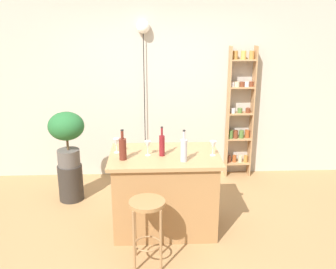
% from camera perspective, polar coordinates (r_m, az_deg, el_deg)
% --- Properties ---
extents(ground, '(12.00, 12.00, 0.00)m').
position_cam_1_polar(ground, '(4.29, -0.34, -15.79)').
color(ground, '#A37A4C').
extents(back_wall, '(6.40, 0.10, 2.80)m').
position_cam_1_polar(back_wall, '(5.63, -1.18, 7.59)').
color(back_wall, '#BCB2A3').
rests_on(back_wall, ground).
extents(kitchen_counter, '(1.22, 0.83, 0.90)m').
position_cam_1_polar(kitchen_counter, '(4.33, -0.51, -8.58)').
color(kitchen_counter, '#9E7042').
rests_on(kitchen_counter, ground).
extents(bar_stool, '(0.35, 0.35, 0.68)m').
position_cam_1_polar(bar_stool, '(3.70, -3.17, -12.43)').
color(bar_stool, '#997047').
rests_on(bar_stool, ground).
extents(spice_shelf, '(0.38, 0.18, 1.97)m').
position_cam_1_polar(spice_shelf, '(5.71, 10.88, 3.35)').
color(spice_shelf, tan).
rests_on(spice_shelf, ground).
extents(plant_stool, '(0.32, 0.32, 0.48)m').
position_cam_1_polar(plant_stool, '(5.22, -14.55, -7.06)').
color(plant_stool, '#2D2823').
rests_on(plant_stool, ground).
extents(potted_plant, '(0.46, 0.41, 0.73)m').
position_cam_1_polar(potted_plant, '(4.98, -15.14, 0.25)').
color(potted_plant, '#514C47').
rests_on(potted_plant, plant_stool).
extents(bottle_soda_blue, '(0.08, 0.08, 0.33)m').
position_cam_1_polar(bottle_soda_blue, '(3.99, -6.90, -2.10)').
color(bottle_soda_blue, '#5B2319').
rests_on(bottle_soda_blue, kitchen_counter).
extents(bottle_vinegar, '(0.06, 0.06, 0.33)m').
position_cam_1_polar(bottle_vinegar, '(4.08, -0.93, -1.58)').
color(bottle_vinegar, maroon).
rests_on(bottle_vinegar, kitchen_counter).
extents(bottle_wine_red, '(0.07, 0.07, 0.34)m').
position_cam_1_polar(bottle_wine_red, '(3.92, 2.41, -2.31)').
color(bottle_wine_red, '#B2B2B7').
rests_on(bottle_wine_red, kitchen_counter).
extents(wine_glass_left, '(0.07, 0.07, 0.16)m').
position_cam_1_polar(wine_glass_left, '(4.10, -3.10, -1.63)').
color(wine_glass_left, silver).
rests_on(wine_glass_left, kitchen_counter).
extents(wine_glass_center, '(0.07, 0.07, 0.16)m').
position_cam_1_polar(wine_glass_center, '(4.12, 6.86, -1.63)').
color(wine_glass_center, silver).
rests_on(wine_glass_center, kitchen_counter).
extents(wine_glass_right, '(0.07, 0.07, 0.16)m').
position_cam_1_polar(wine_glass_right, '(4.21, -7.87, -1.24)').
color(wine_glass_right, silver).
rests_on(wine_glass_right, kitchen_counter).
extents(pendant_globe_light, '(0.19, 0.19, 2.32)m').
position_cam_1_polar(pendant_globe_light, '(5.44, -3.79, 15.45)').
color(pendant_globe_light, black).
rests_on(pendant_globe_light, ground).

